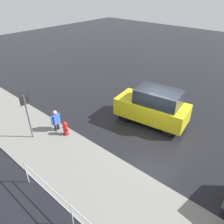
{
  "coord_description": "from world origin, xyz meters",
  "views": [
    {
      "loc": [
        -4.26,
        8.35,
        6.92
      ],
      "look_at": [
        2.28,
        0.86,
        0.9
      ],
      "focal_mm": 35.0,
      "sensor_mm": 36.0,
      "label": 1
    }
  ],
  "objects": [
    {
      "name": "moving_hatchback",
      "position": [
        0.83,
        -0.91,
        1.03
      ],
      "size": [
        4.1,
        2.24,
        2.06
      ],
      "color": "yellow",
      "rests_on": "ground"
    },
    {
      "name": "fire_hydrant",
      "position": [
        3.55,
        3.05,
        0.4
      ],
      "size": [
        0.42,
        0.31,
        0.8
      ],
      "color": "red",
      "rests_on": "ground"
    },
    {
      "name": "ground_plane",
      "position": [
        0.0,
        0.0,
        0.0
      ],
      "size": [
        60.0,
        60.0,
        0.0
      ],
      "primitive_type": "plane",
      "color": "black"
    },
    {
      "name": "kerb_strip",
      "position": [
        0.0,
        4.2,
        0.02
      ],
      "size": [
        24.0,
        3.2,
        0.04
      ],
      "primitive_type": "cube",
      "color": "slate",
      "rests_on": "ground"
    },
    {
      "name": "pedestrian",
      "position": [
        4.22,
        3.1,
        0.68
      ],
      "size": [
        0.27,
        0.57,
        1.22
      ],
      "color": "blue",
      "rests_on": "ground"
    },
    {
      "name": "sign_post",
      "position": [
        4.66,
        4.31,
        1.58
      ],
      "size": [
        0.07,
        0.44,
        2.4
      ],
      "color": "#4C4C51",
      "rests_on": "ground"
    }
  ]
}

